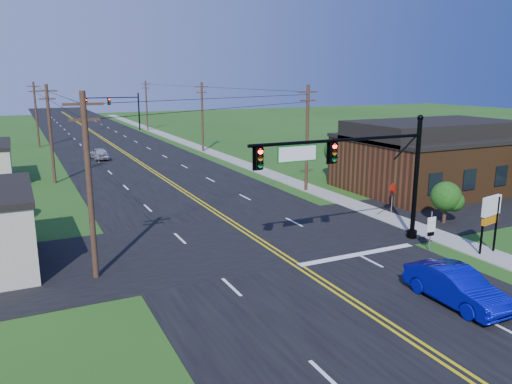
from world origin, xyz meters
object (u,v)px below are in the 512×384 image
route_sign (431,228)px  signal_mast_far (115,106)px  blue_car (456,287)px  signal_mast_main (356,167)px  stop_sign (393,192)px

route_sign → signal_mast_far: bearing=95.3°
blue_car → signal_mast_far: bearing=90.0°
signal_mast_main → signal_mast_far: bearing=89.9°
signal_mast_far → blue_car: bearing=-90.3°
stop_sign → signal_mast_far: bearing=76.2°
blue_car → stop_sign: stop_sign is taller
blue_car → stop_sign: bearing=60.1°
route_sign → blue_car: bearing=-123.5°
stop_sign → signal_mast_main: bearing=-165.2°
signal_mast_main → stop_sign: bearing=34.6°
stop_sign → blue_car: bearing=-140.0°
blue_car → stop_sign: size_ratio=2.10×
signal_mast_main → route_sign: 5.53m
signal_mast_far → stop_sign: (6.95, -67.14, -2.90)m
signal_mast_far → route_sign: size_ratio=4.81×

